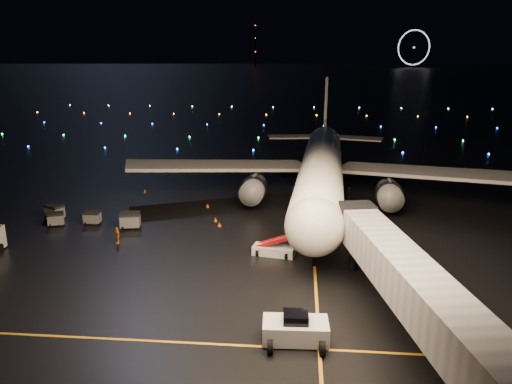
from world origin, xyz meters
TOP-DOWN VIEW (x-y plane):
  - ground at (0.00, 300.00)m, footprint 2000.00×2000.00m
  - lane_centre at (12.00, 15.00)m, footprint 0.25×80.00m
  - lane_cross at (-5.00, -10.00)m, footprint 60.00×0.25m
  - airliner at (13.43, 27.92)m, footprint 58.02×55.45m
  - pushback_tug at (10.32, -9.05)m, footprint 4.70×2.60m
  - belt_loader at (7.96, 6.44)m, footprint 6.36×2.87m
  - crew_c at (-8.89, 8.14)m, footprint 1.01×1.11m
  - safety_cone_0 at (1.11, 14.49)m, footprint 0.61×0.61m
  - safety_cone_1 at (-1.66, 21.85)m, footprint 0.55×0.55m
  - safety_cone_2 at (0.34, 16.26)m, footprint 0.48×0.48m
  - safety_cone_3 at (-12.11, 28.08)m, footprint 0.49×0.49m
  - ferris_wheel at (170.00, 720.00)m, footprint 49.33×16.80m
  - radio_mast at (-60.00, 740.00)m, footprint 1.80×1.80m
  - taxiway_lights at (0.00, 106.00)m, footprint 164.00×92.00m
  - baggage_cart_0 at (-9.12, 13.00)m, footprint 2.49×1.97m
  - baggage_cart_1 at (-18.21, 13.16)m, footprint 2.19×1.93m
  - baggage_cart_2 at (-14.13, 14.05)m, footprint 1.87×1.34m
  - baggage_cart_3 at (-19.51, 15.50)m, footprint 2.51×2.21m

SIDE VIEW (x-z plane):
  - ground at x=0.00m, z-range 0.00..0.00m
  - lane_centre at x=12.00m, z-range 0.00..0.02m
  - lane_cross at x=-5.00m, z-range 0.00..0.02m
  - taxiway_lights at x=0.00m, z-range 0.00..0.36m
  - safety_cone_1 at x=-1.66m, z-range 0.00..0.48m
  - safety_cone_2 at x=0.34m, z-range 0.00..0.50m
  - safety_cone_3 at x=-12.11m, z-range 0.00..0.52m
  - safety_cone_0 at x=1.11m, z-range 0.00..0.53m
  - baggage_cart_2 at x=-14.13m, z-range 0.00..1.55m
  - baggage_cart_1 at x=-18.21m, z-range 0.00..1.55m
  - baggage_cart_3 at x=-19.51m, z-range 0.00..1.78m
  - crew_c at x=-8.89m, z-range 0.00..1.82m
  - baggage_cart_0 at x=-9.12m, z-range 0.00..1.89m
  - pushback_tug at x=10.32m, z-range 0.00..2.19m
  - belt_loader at x=7.96m, z-range 0.00..2.98m
  - airliner at x=13.43m, z-range 0.00..15.56m
  - ferris_wheel at x=170.00m, z-range 0.00..52.00m
  - radio_mast at x=-60.00m, z-range 0.00..64.00m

